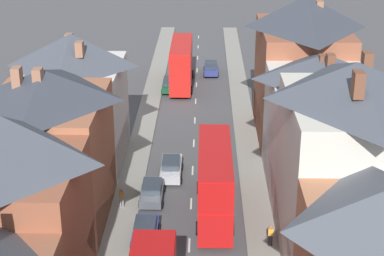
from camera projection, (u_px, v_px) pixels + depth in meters
name	position (u px, v px, depth m)	size (l,w,h in m)	color
pavement_left	(137.00, 160.00, 57.85)	(2.20, 104.00, 0.14)	gray
pavement_right	(250.00, 161.00, 57.66)	(2.20, 104.00, 0.14)	gray
centre_line_dashes	(193.00, 170.00, 55.92)	(0.14, 97.80, 0.01)	silver
terrace_row_right	(357.00, 197.00, 38.37)	(8.00, 62.65, 14.03)	beige
double_decker_bus_lead	(181.00, 64.00, 76.66)	(2.74, 10.80, 5.30)	red
double_decker_bus_mid_street	(215.00, 181.00, 47.83)	(2.74, 10.80, 5.30)	red
car_near_blue	(171.00, 168.00, 54.47)	(1.90, 4.54, 1.71)	#B7BABF
car_near_silver	(152.00, 191.00, 50.63)	(1.90, 4.39, 1.58)	#4C515B
car_parked_right_a	(211.00, 68.00, 81.89)	(1.90, 4.35, 1.66)	navy
car_parked_left_b	(145.00, 231.00, 45.04)	(1.90, 4.00, 1.61)	navy
car_mid_white	(170.00, 84.00, 75.66)	(1.90, 4.18, 1.63)	#144728
pedestrian_mid_right	(271.00, 235.00, 44.15)	(0.36, 0.22, 1.61)	#23232D
pedestrian_far_left	(121.00, 197.00, 49.23)	(0.36, 0.22, 1.61)	gray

